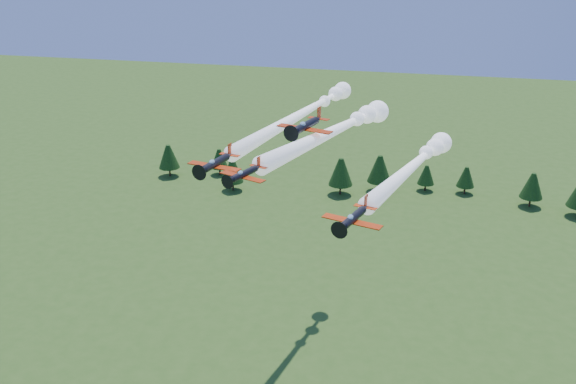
% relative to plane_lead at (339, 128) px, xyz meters
% --- Properties ---
extents(plane_lead, '(18.26, 39.32, 3.70)m').
position_rel_plane_lead_xyz_m(plane_lead, '(0.00, 0.00, 0.00)').
color(plane_lead, black).
rests_on(plane_lead, ground).
extents(plane_left, '(17.97, 57.53, 3.70)m').
position_rel_plane_lead_xyz_m(plane_left, '(-9.87, 22.66, -4.01)').
color(plane_left, black).
rests_on(plane_left, ground).
extents(plane_right, '(16.69, 41.22, 3.70)m').
position_rel_plane_lead_xyz_m(plane_right, '(11.55, 5.20, -6.74)').
color(plane_right, black).
rests_on(plane_right, ground).
extents(plane_slot, '(8.53, 9.47, 2.99)m').
position_rel_plane_lead_xyz_m(plane_slot, '(-3.98, -5.85, 1.84)').
color(plane_slot, black).
rests_on(plane_slot, ground).
extents(treeline, '(155.75, 19.83, 11.90)m').
position_rel_plane_lead_xyz_m(treeline, '(3.37, 96.54, -42.77)').
color(treeline, '#382314').
rests_on(treeline, ground).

